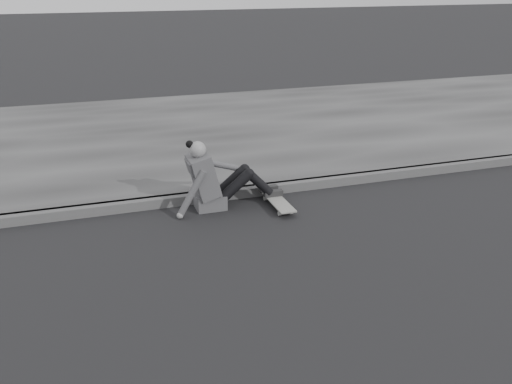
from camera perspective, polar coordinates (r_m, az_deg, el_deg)
curb at (r=8.39m, az=14.79°, el=1.92°), size 24.00×0.16×0.12m
sidewalk at (r=10.92m, az=6.27°, el=6.93°), size 24.00×6.00×0.12m
skateboard at (r=7.05m, az=2.18°, el=-0.97°), size 0.20×0.78×0.09m
seated_woman at (r=6.96m, az=-4.17°, el=1.24°), size 1.38×0.46×0.88m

